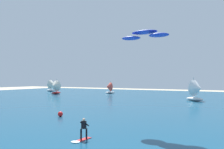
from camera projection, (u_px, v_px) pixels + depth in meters
name	position (u px, v px, depth m)	size (l,w,h in m)	color
ocean	(192.00, 103.00, 46.97)	(160.00, 90.00, 0.10)	navy
kitesurfer	(82.00, 132.00, 18.00)	(0.74, 1.99, 1.67)	red
kite	(144.00, 35.00, 22.89)	(5.14, 2.11, 0.76)	#1E33B2
sailboat_leading	(197.00, 90.00, 49.69)	(4.55, 4.06, 5.07)	silver
sailboat_anchored_offshore	(109.00, 88.00, 75.35)	(3.35, 3.65, 4.05)	silver
sailboat_mid_left	(55.00, 87.00, 72.11)	(3.47, 4.08, 4.75)	maroon
sailboat_center_horizon	(52.00, 85.00, 88.55)	(4.19, 3.56, 4.88)	white
marker_buoy	(60.00, 114.00, 29.20)	(0.64, 0.64, 0.64)	red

